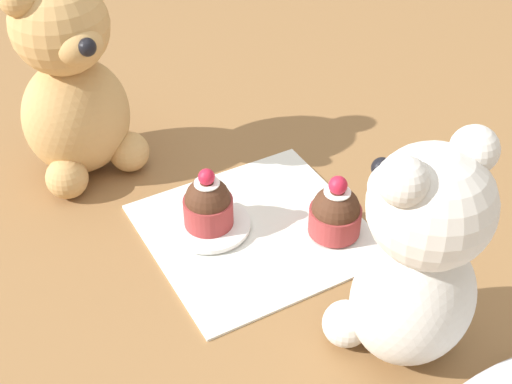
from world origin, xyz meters
name	(u,v)px	position (x,y,z in m)	size (l,w,h in m)	color
ground_plane	(256,232)	(0.00, 0.00, 0.00)	(4.00, 4.00, 0.00)	olive
knitted_placemat	(256,230)	(0.00, 0.00, 0.00)	(0.22, 0.22, 0.01)	silver
teddy_bear_cream	(417,259)	(-0.04, 0.20, 0.11)	(0.12, 0.12, 0.23)	silver
teddy_bear_tan	(72,85)	(0.12, -0.20, 0.11)	(0.14, 0.13, 0.24)	tan
cupcake_near_cream_bear	(335,213)	(-0.07, 0.04, 0.03)	(0.06, 0.06, 0.07)	#993333
saucer_plate	(209,224)	(0.04, -0.03, 0.01)	(0.09, 0.09, 0.01)	white
cupcake_near_tan_bear	(208,204)	(0.04, -0.03, 0.04)	(0.05, 0.05, 0.07)	#993333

